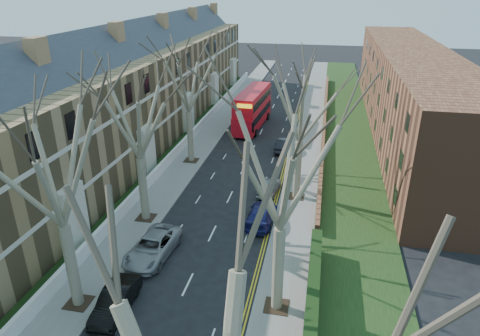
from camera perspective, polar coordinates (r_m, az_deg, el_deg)
The scene contains 17 objects.
pavement_left at distance 55.03m, azimuth -3.36°, elevation 5.33°, with size 3.00×102.00×0.12m, color slate.
pavement_right at distance 53.38m, azimuth 9.24°, elevation 4.46°, with size 3.00×102.00×0.12m, color slate.
terrace_left at distance 48.88m, azimuth -14.75°, elevation 8.90°, with size 9.70×78.00×13.60m.
flats_right at distance 56.74m, azimuth 21.57°, elevation 9.46°, with size 13.97×54.00×10.00m.
front_wall_left at distance 48.10m, azimuth -7.68°, elevation 3.09°, with size 0.30×78.00×1.00m.
grass_verge_right at distance 53.42m, azimuth 14.08°, elevation 4.16°, with size 6.00×102.00×0.06m.
tree_left_mid at distance 23.24m, azimuth -24.02°, elevation 1.80°, with size 10.50×10.50×14.71m.
tree_left_far at distance 31.53m, azimuth -13.85°, elevation 8.01°, with size 10.15×10.15×14.22m.
tree_left_dist at distance 42.33m, azimuth -7.10°, elevation 12.87°, with size 10.50×10.50×14.71m.
tree_right_mid at distance 21.06m, azimuth 5.76°, elevation 1.66°, with size 10.50×10.50×14.71m.
tree_right_far at distance 34.48m, azimuth 8.27°, elevation 9.78°, with size 10.15×10.15×14.22m.
double_decker_bus at distance 55.04m, azimuth 1.69°, elevation 7.80°, with size 3.36×11.31×4.67m.
car_left_mid at distance 26.42m, azimuth -16.25°, elevation -16.66°, with size 1.51×4.34×1.43m, color black.
car_left_far at distance 30.27m, azimuth -11.54°, elevation -10.25°, with size 2.48×5.39×1.50m, color gray.
car_right_near at distance 33.55m, azimuth 2.83°, elevation -6.19°, with size 1.97×4.84×1.40m, color navy.
car_right_mid at distance 38.00m, azimuth 3.88°, elevation -2.48°, with size 1.57×3.89×1.33m, color gray.
car_right_far at distance 47.71m, azimuth 5.88°, elevation 3.10°, with size 1.47×4.23×1.39m, color black.
Camera 1 is at (7.47, -11.45, 17.45)m, focal length 32.00 mm.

